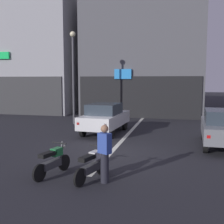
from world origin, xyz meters
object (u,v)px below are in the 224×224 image
at_px(person_by_motorcycles, 105,153).
at_px(car_white_crossing_near, 105,117).
at_px(car_grey_parked_kerbside, 223,127).
at_px(street_lamp, 73,67).
at_px(motorcycle_white_row_left_mid, 92,165).
at_px(motorcycle_green_row_leftmost, 53,161).

bearing_deg(person_by_motorcycles, car_white_crossing_near, 104.79).
height_order(car_grey_parked_kerbside, street_lamp, street_lamp).
relative_size(car_white_crossing_near, motorcycle_white_row_left_mid, 2.59).
height_order(motorcycle_green_row_leftmost, motorcycle_white_row_left_mid, same).
relative_size(car_white_crossing_near, person_by_motorcycles, 2.52).
height_order(car_white_crossing_near, car_grey_parked_kerbside, same).
bearing_deg(motorcycle_green_row_leftmost, person_by_motorcycles, -6.77).
distance_m(street_lamp, motorcycle_white_row_left_mid, 11.14).
xyz_separation_m(car_white_crossing_near, motorcycle_white_row_left_mid, (1.47, -7.07, -0.43)).
relative_size(street_lamp, motorcycle_white_row_left_mid, 3.71).
height_order(car_grey_parked_kerbside, motorcycle_white_row_left_mid, car_grey_parked_kerbside).
height_order(motorcycle_white_row_left_mid, person_by_motorcycles, person_by_motorcycles).
distance_m(motorcycle_white_row_left_mid, person_by_motorcycles, 0.59).
relative_size(car_grey_parked_kerbside, person_by_motorcycles, 2.51).
relative_size(car_white_crossing_near, car_grey_parked_kerbside, 1.01).
bearing_deg(motorcycle_white_row_left_mid, street_lamp, 113.93).
xyz_separation_m(street_lamp, person_by_motorcycles, (4.74, -9.84, -2.88)).
distance_m(car_grey_parked_kerbside, motorcycle_green_row_leftmost, 7.63).
height_order(street_lamp, motorcycle_green_row_leftmost, street_lamp).
bearing_deg(person_by_motorcycles, street_lamp, 115.73).
bearing_deg(motorcycle_green_row_leftmost, car_grey_parked_kerbside, 42.27).
bearing_deg(motorcycle_green_row_leftmost, car_white_crossing_near, 91.63).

